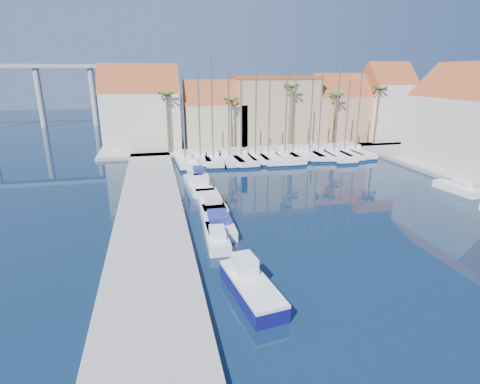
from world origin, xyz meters
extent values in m
plane|color=#081A32|center=(0.00, 0.00, 0.00)|extent=(260.00, 260.00, 0.00)
cube|color=gray|center=(-9.00, 13.50, 0.25)|extent=(6.00, 77.00, 0.50)
cube|color=gray|center=(10.00, 48.00, 0.25)|extent=(54.00, 16.00, 0.50)
cube|color=#100E57|center=(-3.23, 1.13, 0.45)|extent=(2.78, 6.16, 0.89)
cube|color=white|center=(-3.23, 1.13, 0.99)|extent=(2.78, 6.16, 0.20)
cube|color=white|center=(-3.39, 2.31, 1.53)|extent=(1.49, 1.75, 1.09)
cube|color=white|center=(-4.00, 8.90, 0.40)|extent=(1.82, 5.08, 0.80)
cube|color=white|center=(-4.02, 8.40, 1.10)|extent=(1.20, 1.80, 0.60)
cube|color=white|center=(-3.40, 12.19, 0.40)|extent=(2.48, 7.21, 0.80)
cube|color=navy|center=(-3.42, 11.47, 1.10)|extent=(1.67, 2.54, 0.60)
cube|color=white|center=(-3.20, 17.22, 0.40)|extent=(2.30, 7.04, 0.80)
cube|color=white|center=(-3.19, 16.52, 1.10)|extent=(1.59, 2.47, 0.60)
cube|color=white|center=(-3.68, 23.47, 0.40)|extent=(2.78, 7.38, 0.80)
cube|color=white|center=(-3.63, 22.75, 1.10)|extent=(1.78, 2.64, 0.60)
cube|color=white|center=(-3.11, 28.23, 0.40)|extent=(2.07, 5.60, 0.80)
cube|color=navy|center=(-3.08, 27.68, 1.10)|extent=(1.34, 1.99, 0.60)
cube|color=white|center=(-3.24, 33.52, 0.40)|extent=(2.14, 5.65, 0.80)
cube|color=white|center=(-3.27, 32.96, 1.10)|extent=(1.37, 2.02, 0.60)
cube|color=white|center=(24.00, 15.70, 0.40)|extent=(2.29, 5.30, 0.80)
cube|color=white|center=(24.07, 15.19, 1.10)|extent=(1.37, 1.93, 0.60)
cube|color=white|center=(-4.11, 35.91, 0.50)|extent=(3.04, 10.03, 1.00)
cube|color=#0C1E3C|center=(-4.11, 35.91, 0.18)|extent=(3.10, 10.10, 0.28)
cube|color=white|center=(-4.16, 36.90, 1.30)|extent=(1.94, 3.06, 0.60)
cylinder|color=slate|center=(-4.09, 35.41, 7.00)|extent=(0.20, 0.20, 12.01)
cube|color=white|center=(-1.82, 36.55, 0.50)|extent=(2.27, 8.51, 1.00)
cube|color=#0C1E3C|center=(-1.82, 36.55, 0.18)|extent=(2.33, 8.57, 0.28)
cube|color=white|center=(-1.83, 37.39, 1.30)|extent=(1.57, 2.56, 0.60)
cylinder|color=slate|center=(-1.82, 36.12, 7.12)|extent=(0.20, 0.20, 12.25)
cube|color=white|center=(-0.05, 35.73, 0.50)|extent=(3.17, 9.48, 1.00)
cube|color=#0C1E3C|center=(-0.05, 35.73, 0.18)|extent=(3.23, 9.54, 0.28)
cube|color=white|center=(0.02, 36.66, 1.30)|extent=(1.92, 2.92, 0.60)
cylinder|color=slate|center=(-0.09, 35.26, 7.99)|extent=(0.20, 0.20, 13.99)
cube|color=white|center=(2.25, 35.79, 0.50)|extent=(3.03, 10.09, 1.00)
cube|color=#0C1E3C|center=(2.25, 35.79, 0.18)|extent=(3.10, 10.15, 0.28)
cube|color=white|center=(2.21, 36.78, 1.30)|extent=(1.95, 3.07, 0.60)
cylinder|color=slate|center=(2.27, 35.29, 7.04)|extent=(0.20, 0.20, 12.08)
cube|color=white|center=(4.08, 35.93, 0.50)|extent=(3.20, 10.88, 1.00)
cube|color=#0C1E3C|center=(4.08, 35.93, 0.18)|extent=(3.26, 10.94, 0.28)
cube|color=white|center=(4.04, 37.01, 1.30)|extent=(2.08, 3.31, 0.60)
cylinder|color=slate|center=(4.10, 35.39, 6.34)|extent=(0.20, 0.20, 10.67)
cube|color=white|center=(6.31, 35.95, 0.50)|extent=(2.57, 9.37, 1.00)
cube|color=#0C1E3C|center=(6.31, 35.95, 0.18)|extent=(2.63, 9.43, 0.28)
cube|color=white|center=(6.32, 36.89, 1.30)|extent=(1.74, 2.83, 0.60)
cylinder|color=slate|center=(6.30, 35.48, 6.72)|extent=(0.20, 0.20, 11.44)
cube|color=white|center=(8.29, 35.88, 0.50)|extent=(3.20, 11.10, 1.00)
cube|color=#0C1E3C|center=(8.29, 35.88, 0.18)|extent=(3.26, 11.16, 0.28)
cube|color=white|center=(8.32, 36.98, 1.30)|extent=(2.10, 3.36, 0.60)
cylinder|color=slate|center=(8.27, 35.33, 6.41)|extent=(0.20, 0.20, 10.82)
cube|color=white|center=(10.82, 35.79, 0.50)|extent=(3.20, 11.15, 1.00)
cube|color=#0C1E3C|center=(10.82, 35.79, 0.18)|extent=(3.26, 11.21, 0.28)
cube|color=white|center=(10.78, 36.90, 1.30)|extent=(2.11, 3.38, 0.60)
cylinder|color=slate|center=(10.83, 35.24, 7.19)|extent=(0.20, 0.20, 12.39)
cube|color=white|center=(12.47, 36.51, 0.50)|extent=(2.27, 8.67, 1.00)
cube|color=#0C1E3C|center=(12.47, 36.51, 0.18)|extent=(2.33, 8.73, 0.28)
cube|color=white|center=(12.47, 37.38, 1.30)|extent=(1.58, 2.60, 0.60)
cylinder|color=slate|center=(12.47, 36.08, 7.97)|extent=(0.20, 0.20, 13.94)
cube|color=white|center=(14.90, 35.98, 0.50)|extent=(2.32, 8.72, 1.00)
cube|color=#0C1E3C|center=(14.90, 35.98, 0.18)|extent=(2.38, 8.78, 0.28)
cube|color=white|center=(14.91, 36.85, 1.30)|extent=(1.60, 2.62, 0.60)
cylinder|color=slate|center=(14.90, 35.55, 6.89)|extent=(0.20, 0.20, 11.79)
cube|color=white|center=(16.50, 36.25, 0.50)|extent=(3.23, 10.02, 1.00)
cube|color=#0C1E3C|center=(16.50, 36.25, 0.18)|extent=(3.29, 10.09, 0.28)
cube|color=white|center=(16.57, 37.24, 1.30)|extent=(1.99, 3.08, 0.60)
cylinder|color=slate|center=(16.47, 35.76, 7.06)|extent=(0.20, 0.20, 12.12)
cube|color=white|center=(18.74, 35.46, 0.50)|extent=(3.49, 11.61, 1.00)
cube|color=#0C1E3C|center=(18.74, 35.46, 0.18)|extent=(3.55, 11.67, 0.28)
cube|color=white|center=(18.79, 36.61, 1.30)|extent=(2.24, 3.54, 0.60)
cylinder|color=slate|center=(18.72, 34.89, 7.95)|extent=(0.20, 0.20, 13.89)
cube|color=white|center=(20.74, 35.90, 0.50)|extent=(2.93, 10.24, 1.00)
cube|color=#0C1E3C|center=(20.74, 35.90, 0.18)|extent=(2.99, 10.30, 0.28)
cube|color=white|center=(20.77, 36.91, 1.30)|extent=(1.94, 3.10, 0.60)
cylinder|color=slate|center=(20.72, 35.39, 6.22)|extent=(0.20, 0.20, 10.45)
cube|color=white|center=(22.92, 36.36, 0.50)|extent=(3.01, 10.32, 1.00)
cube|color=#0C1E3C|center=(22.92, 36.36, 0.18)|extent=(3.07, 10.38, 0.28)
cube|color=white|center=(22.96, 37.39, 1.30)|extent=(1.97, 3.13, 0.60)
cylinder|color=slate|center=(22.91, 35.85, 7.22)|extent=(0.20, 0.20, 12.44)
cube|color=beige|center=(-10.00, 47.00, 5.00)|extent=(12.00, 9.00, 9.00)
cube|color=#953920|center=(-10.00, 47.00, 9.50)|extent=(12.30, 9.00, 9.00)
cube|color=tan|center=(2.00, 47.00, 4.00)|extent=(10.00, 8.00, 7.00)
cube|color=#953920|center=(2.00, 47.00, 7.50)|extent=(10.30, 8.00, 8.00)
cube|color=tan|center=(13.00, 48.00, 6.00)|extent=(14.00, 10.00, 11.00)
cube|color=#953920|center=(13.00, 48.00, 11.75)|extent=(14.20, 10.20, 0.50)
cube|color=tan|center=(25.00, 47.00, 4.50)|extent=(10.00, 8.00, 8.00)
cube|color=#953920|center=(25.00, 47.00, 8.50)|extent=(10.30, 8.00, 8.00)
cube|color=silver|center=(34.00, 46.00, 5.50)|extent=(8.00, 8.00, 10.00)
cube|color=#953920|center=(34.00, 46.00, 10.50)|extent=(8.30, 8.00, 8.00)
cube|color=beige|center=(32.00, 24.00, 5.00)|extent=(9.00, 14.00, 9.00)
cube|color=#953920|center=(32.00, 24.00, 9.50)|extent=(9.00, 14.30, 9.00)
cylinder|color=brown|center=(-6.00, 42.00, 5.00)|extent=(0.36, 0.36, 9.00)
sphere|color=#2B5D1A|center=(-6.00, 42.00, 9.35)|extent=(2.60, 2.60, 2.60)
cylinder|color=brown|center=(4.00, 42.00, 4.50)|extent=(0.36, 0.36, 8.00)
sphere|color=#2B5D1A|center=(4.00, 42.00, 8.35)|extent=(2.60, 2.60, 2.60)
cylinder|color=brown|center=(14.00, 42.00, 5.50)|extent=(0.36, 0.36, 10.00)
sphere|color=#2B5D1A|center=(14.00, 42.00, 10.35)|extent=(2.60, 2.60, 2.60)
cylinder|color=brown|center=(22.00, 42.00, 4.75)|extent=(0.36, 0.36, 8.50)
sphere|color=#2B5D1A|center=(22.00, 42.00, 8.85)|extent=(2.60, 2.60, 2.60)
cylinder|color=brown|center=(30.00, 42.00, 5.25)|extent=(0.36, 0.36, 9.50)
sphere|color=#2B5D1A|center=(30.00, 42.00, 9.85)|extent=(2.60, 2.60, 2.60)
cube|color=#9E9E99|center=(-38.00, 82.00, 14.00)|extent=(48.00, 2.20, 0.90)
cylinder|color=#9E9E99|center=(-34.00, 82.00, 7.00)|extent=(1.40, 1.40, 14.00)
cylinder|color=#9E9E99|center=(-22.00, 82.00, 7.00)|extent=(1.40, 1.40, 14.00)
camera|label=1|loc=(-8.16, -17.35, 12.64)|focal=28.00mm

